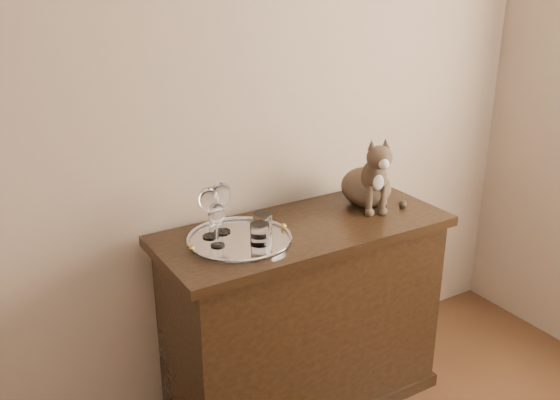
% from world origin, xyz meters
% --- Properties ---
extents(wall_back, '(4.00, 0.10, 2.70)m').
position_xyz_m(wall_back, '(0.00, 2.25, 1.35)').
color(wall_back, '#BDA68E').
rests_on(wall_back, ground).
extents(sideboard, '(1.20, 0.50, 0.85)m').
position_xyz_m(sideboard, '(0.60, 1.94, 0.42)').
color(sideboard, black).
rests_on(sideboard, ground).
extents(tray, '(0.40, 0.40, 0.01)m').
position_xyz_m(tray, '(0.31, 1.95, 0.85)').
color(tray, silver).
rests_on(tray, sideboard).
extents(wine_glass_a, '(0.08, 0.08, 0.20)m').
position_xyz_m(wine_glass_a, '(0.23, 2.02, 0.96)').
color(wine_glass_a, white).
rests_on(wine_glass_a, tray).
extents(wine_glass_b, '(0.08, 0.08, 0.21)m').
position_xyz_m(wine_glass_b, '(0.28, 2.04, 0.96)').
color(wine_glass_b, white).
rests_on(wine_glass_b, tray).
extents(wine_glass_c, '(0.06, 0.06, 0.17)m').
position_xyz_m(wine_glass_c, '(0.22, 1.94, 0.94)').
color(wine_glass_c, silver).
rests_on(wine_glass_c, tray).
extents(tumbler_a, '(0.07, 0.07, 0.08)m').
position_xyz_m(tumbler_a, '(0.36, 1.87, 0.90)').
color(tumbler_a, white).
rests_on(tumbler_a, tray).
extents(tumbler_c, '(0.07, 0.07, 0.08)m').
position_xyz_m(tumbler_c, '(0.41, 1.95, 0.90)').
color(tumbler_c, white).
rests_on(tumbler_c, tray).
extents(cat, '(0.39, 0.38, 0.32)m').
position_xyz_m(cat, '(0.96, 2.00, 1.01)').
color(cat, '#4D3A2E').
rests_on(cat, sideboard).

